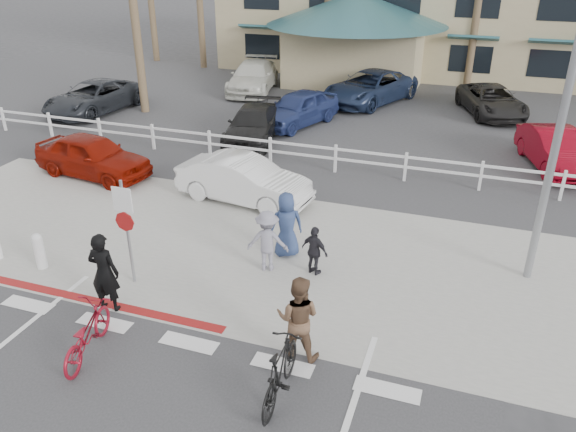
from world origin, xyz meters
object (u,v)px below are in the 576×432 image
at_px(sign_post, 127,227).
at_px(car_red_compact, 93,156).
at_px(car_white_sedan, 244,180).
at_px(bike_black, 280,372).
at_px(bike_red, 86,334).

bearing_deg(sign_post, car_red_compact, 133.22).
bearing_deg(car_white_sedan, bike_black, -144.66).
bearing_deg(bike_black, sign_post, -29.15).
bearing_deg(bike_red, sign_post, -87.85).
bearing_deg(sign_post, bike_black, -27.60).
distance_m(bike_black, car_red_compact, 12.25).
relative_size(sign_post, car_red_compact, 0.69).
distance_m(car_white_sedan, car_red_compact, 5.66).
distance_m(sign_post, car_white_sedan, 5.18).
bearing_deg(bike_black, car_red_compact, -40.45).
bearing_deg(car_red_compact, car_white_sedan, -84.68).
distance_m(sign_post, bike_red, 2.76).
height_order(sign_post, bike_red, sign_post).
height_order(sign_post, car_red_compact, sign_post).
xyz_separation_m(bike_red, bike_black, (3.91, 0.15, 0.07)).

